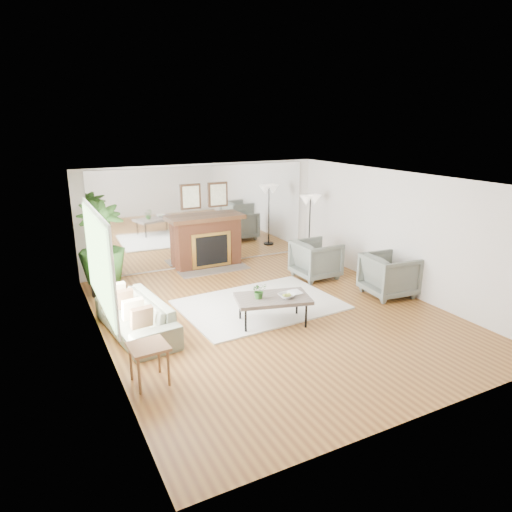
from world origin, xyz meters
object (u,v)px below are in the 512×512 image
coffee_table (273,299)px  side_table (148,351)px  armchair_back (316,259)px  potted_ficus (102,247)px  sofa (136,317)px  armchair_front (389,275)px  floor_lamp (310,206)px  fireplace (208,241)px

coffee_table → side_table: bearing=-159.6°
armchair_back → potted_ficus: bearing=75.9°
sofa → armchair_front: armchair_front is taller
sofa → floor_lamp: 5.34m
side_table → floor_lamp: (5.00, 3.64, 1.00)m
potted_ficus → coffee_table: bearing=-50.1°
coffee_table → sofa: 2.35m
potted_ficus → floor_lamp: bearing=-1.2°
potted_ficus → floor_lamp: (4.96, -0.10, 0.45)m
fireplace → armchair_front: bearing=-53.1°
potted_ficus → floor_lamp: 4.98m
side_table → potted_ficus: potted_ficus is taller
armchair_back → fireplace: bearing=45.3°
coffee_table → armchair_front: (2.82, 0.14, -0.03)m
armchair_front → potted_ficus: potted_ficus is taller
armchair_front → potted_ficus: bearing=68.0°
coffee_table → floor_lamp: 3.89m
sofa → armchair_front: 5.09m
fireplace → armchair_front: (2.60, -3.47, -0.22)m
sofa → armchair_back: size_ratio=2.16×
fireplace → armchair_back: fireplace is taller
sofa → armchair_back: armchair_back is taller
armchair_back → floor_lamp: size_ratio=0.55×
floor_lamp → side_table: bearing=-143.9°
armchair_front → coffee_table: bearing=98.3°
side_table → sofa: bearing=83.2°
fireplace → armchair_front: 4.34m
armchair_back → side_table: bearing=119.8°
fireplace → sofa: (-2.45, -2.87, -0.36)m
side_table → potted_ficus: bearing=89.3°
sofa → armchair_back: (4.35, 1.02, 0.13)m
floor_lamp → sofa: bearing=-157.3°
fireplace → floor_lamp: bearing=-20.1°
coffee_table → armchair_front: 2.82m
sofa → coffee_table: bearing=65.0°
armchair_front → floor_lamp: bearing=10.9°
sofa → armchair_front: bearing=76.5°
side_table → floor_lamp: size_ratio=0.33×
fireplace → coffee_table: 3.61m
side_table → floor_lamp: 6.27m
armchair_back → potted_ficus: 4.67m
armchair_front → floor_lamp: size_ratio=0.55×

